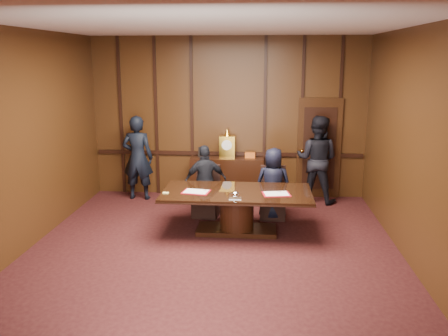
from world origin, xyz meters
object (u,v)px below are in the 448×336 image
(signatory_right, at_px, (273,184))
(witness_right, at_px, (317,159))
(conference_table, at_px, (237,205))
(sideboard, at_px, (227,176))
(witness_left, at_px, (138,158))
(signatory_left, at_px, (205,182))

(signatory_right, distance_m, witness_right, 1.54)
(conference_table, bearing_deg, sideboard, 98.76)
(witness_left, distance_m, witness_right, 3.86)
(sideboard, distance_m, witness_left, 2.00)
(sideboard, relative_size, witness_right, 0.86)
(signatory_right, height_order, witness_right, witness_right)
(witness_left, bearing_deg, sideboard, -170.74)
(witness_right, bearing_deg, conference_table, 71.21)
(witness_left, bearing_deg, signatory_left, 147.30)
(sideboard, distance_m, conference_table, 2.19)
(signatory_left, height_order, witness_left, witness_left)
(signatory_right, xyz_separation_m, witness_left, (-2.91, 1.10, 0.23))
(conference_table, xyz_separation_m, witness_right, (1.59, 2.00, 0.42))
(signatory_left, xyz_separation_m, witness_right, (2.24, 1.20, 0.22))
(sideboard, xyz_separation_m, conference_table, (0.33, -2.16, 0.02))
(sideboard, bearing_deg, witness_left, -172.26)
(signatory_left, distance_m, witness_right, 2.55)
(witness_left, bearing_deg, conference_table, 141.55)
(witness_right, bearing_deg, signatory_right, 71.61)
(witness_left, xyz_separation_m, witness_right, (3.85, 0.10, 0.01))
(sideboard, xyz_separation_m, signatory_left, (-0.32, -1.36, 0.22))
(conference_table, height_order, witness_left, witness_left)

